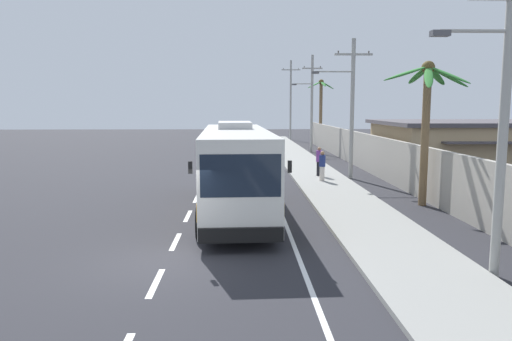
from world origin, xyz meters
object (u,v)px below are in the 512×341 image
(coach_bus_foreground, at_px, (236,166))
(utility_pole_nearest, at_px, (502,106))
(motorcycle_beside_bus, at_px, (267,170))
(pedestrian_near_kerb, at_px, (322,165))
(utility_pole_mid, at_px, (351,104))
(utility_pole_far, at_px, (311,101))
(pedestrian_midwalk, at_px, (319,161))
(palm_nearest, at_px, (427,104))
(utility_pole_distant, at_px, (291,99))
(roadside_building, at_px, (474,148))
(palm_second, at_px, (321,102))

(coach_bus_foreground, relative_size, utility_pole_nearest, 1.49)
(motorcycle_beside_bus, bearing_deg, pedestrian_near_kerb, -15.15)
(utility_pole_mid, bearing_deg, coach_bus_foreground, -126.64)
(coach_bus_foreground, bearing_deg, utility_pole_far, 75.29)
(pedestrian_midwalk, bearing_deg, palm_nearest, -100.97)
(motorcycle_beside_bus, height_order, palm_nearest, palm_nearest)
(utility_pole_distant, relative_size, palm_nearest, 1.63)
(roadside_building, bearing_deg, utility_pole_distant, 104.33)
(utility_pole_distant, bearing_deg, coach_bus_foreground, -98.78)
(utility_pole_nearest, distance_m, utility_pole_mid, 17.03)
(palm_second, xyz_separation_m, roadside_building, (6.15, -22.20, -3.03))
(utility_pole_far, bearing_deg, pedestrian_near_kerb, -96.22)
(motorcycle_beside_bus, bearing_deg, utility_pole_far, 74.10)
(pedestrian_near_kerb, distance_m, palm_second, 26.02)
(coach_bus_foreground, height_order, motorcycle_beside_bus, coach_bus_foreground)
(pedestrian_midwalk, relative_size, roadside_building, 0.15)
(motorcycle_beside_bus, xyz_separation_m, utility_pole_far, (5.11, 17.95, 4.13))
(utility_pole_far, xyz_separation_m, utility_pole_distant, (-0.19, 17.03, 0.51))
(coach_bus_foreground, relative_size, utility_pole_mid, 1.46)
(coach_bus_foreground, relative_size, motorcycle_beside_bus, 6.11)
(utility_pole_mid, relative_size, utility_pole_distant, 0.81)
(coach_bus_foreground, xyz_separation_m, utility_pole_nearest, (6.57, -8.00, 2.42))
(motorcycle_beside_bus, xyz_separation_m, palm_nearest, (6.44, -7.12, 3.77))
(coach_bus_foreground, bearing_deg, utility_pole_nearest, -50.61)
(motorcycle_beside_bus, relative_size, pedestrian_midwalk, 1.13)
(palm_second, bearing_deg, palm_nearest, -91.21)
(palm_nearest, distance_m, roadside_building, 12.02)
(utility_pole_mid, height_order, palm_nearest, utility_pole_mid)
(coach_bus_foreground, xyz_separation_m, utility_pole_distant, (6.66, 43.10, 3.40))
(coach_bus_foreground, distance_m, utility_pole_mid, 11.54)
(motorcycle_beside_bus, distance_m, utility_pole_far, 19.12)
(utility_pole_nearest, xyz_separation_m, utility_pole_distant, (0.09, 51.10, 0.99))
(utility_pole_nearest, relative_size, palm_second, 1.12)
(coach_bus_foreground, distance_m, palm_nearest, 8.61)
(pedestrian_near_kerb, bearing_deg, palm_second, 111.82)
(coach_bus_foreground, height_order, utility_pole_far, utility_pole_far)
(roadside_building, bearing_deg, palm_nearest, -125.59)
(pedestrian_near_kerb, bearing_deg, utility_pole_distant, 117.87)
(pedestrian_midwalk, relative_size, utility_pole_distant, 0.17)
(coach_bus_foreground, xyz_separation_m, motorcycle_beside_bus, (1.73, 8.11, -1.24))
(utility_pole_nearest, height_order, utility_pole_distant, utility_pole_distant)
(coach_bus_foreground, bearing_deg, utility_pole_distant, 81.22)
(motorcycle_beside_bus, bearing_deg, palm_nearest, -47.88)
(utility_pole_nearest, relative_size, palm_nearest, 1.30)
(motorcycle_beside_bus, distance_m, utility_pole_nearest, 17.22)
(pedestrian_midwalk, xyz_separation_m, palm_nearest, (3.23, -8.25, 3.38))
(pedestrian_near_kerb, height_order, roadside_building, roadside_building)
(utility_pole_mid, relative_size, roadside_building, 0.71)
(pedestrian_midwalk, bearing_deg, roadside_building, -25.13)
(coach_bus_foreground, xyz_separation_m, utility_pole_far, (6.84, 26.06, 2.89))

